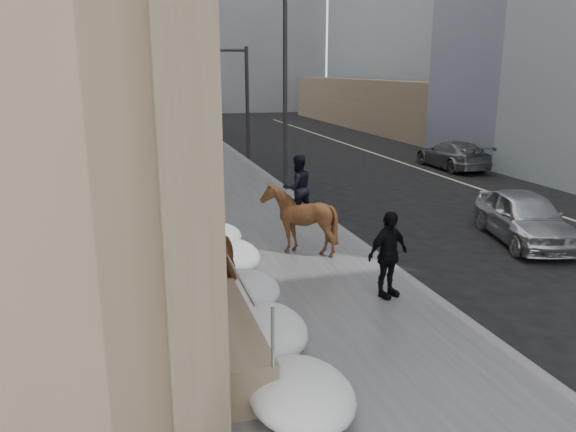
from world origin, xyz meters
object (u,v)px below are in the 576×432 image
Objects in this scene: mounted_horse_left at (217,246)px; mounted_horse_right at (298,213)px; pedestrian at (388,254)px; car_grey at (452,155)px; car_silver at (524,217)px.

mounted_horse_left reaches higher than mounted_horse_right.
mounted_horse_right is 1.38× the size of pedestrian.
mounted_horse_right is at bearing -155.87° from mounted_horse_left.
pedestrian reaches higher than car_grey.
mounted_horse_right is 15.72m from car_grey.
car_silver is (9.12, 1.70, -0.45)m from mounted_horse_left.
mounted_horse_right reaches higher than pedestrian.
mounted_horse_right is 0.54× the size of car_grey.
pedestrian is 0.40× the size of car_grey.
pedestrian is (0.94, -3.38, -0.12)m from mounted_horse_right.
car_silver is at bearing 68.03° from car_grey.
mounted_horse_right is at bearing 85.02° from pedestrian.
mounted_horse_left is at bearing 29.83° from mounted_horse_right.
mounted_horse_left reaches higher than car_grey.
mounted_horse_right reaches higher than car_silver.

